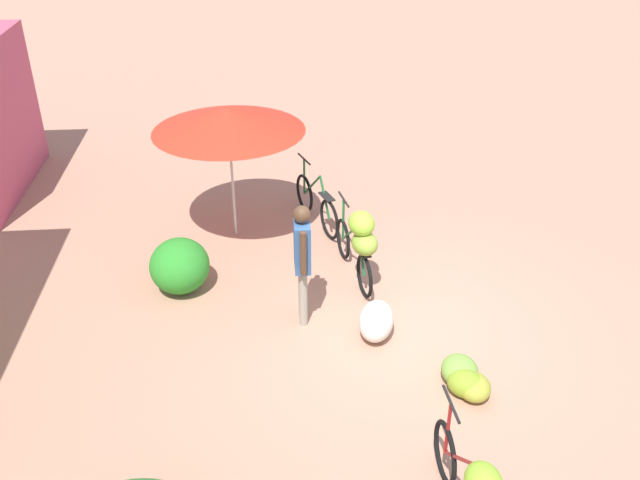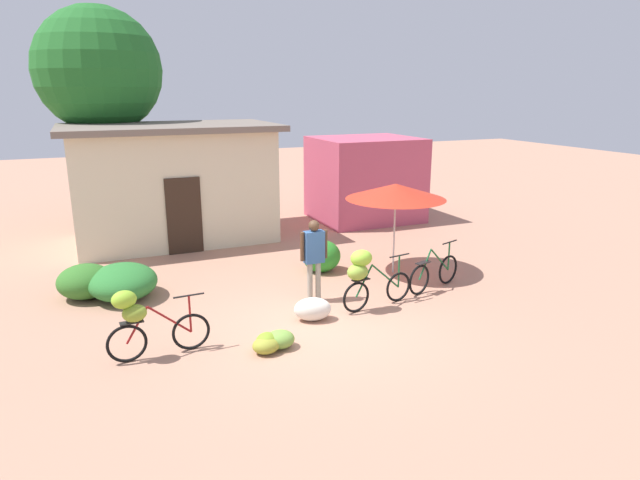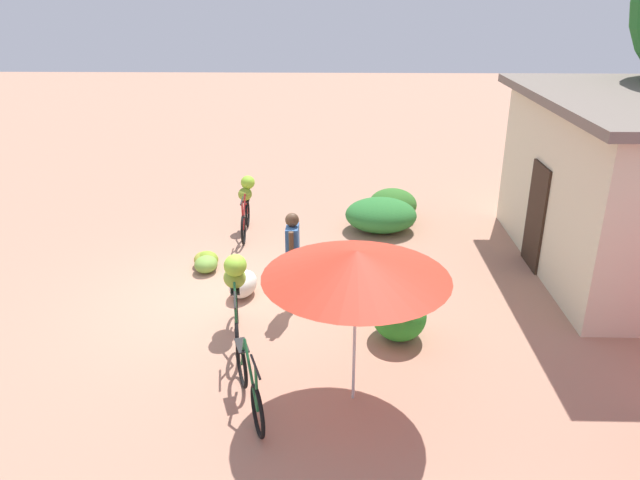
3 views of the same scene
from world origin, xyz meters
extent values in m
plane|color=tan|center=(0.00, 0.00, 0.00)|extent=(60.00, 60.00, 0.00)
ellipsoid|color=#2B8C29|center=(1.18, 2.86, 0.38)|extent=(0.91, 0.83, 0.75)
cylinder|color=beige|center=(2.69, 2.13, 1.02)|extent=(0.04, 0.04, 2.04)
cone|color=red|center=(2.69, 2.13, 1.94)|extent=(2.29, 2.29, 0.35)
torus|color=black|center=(-2.42, -0.02, 0.32)|extent=(0.63, 0.08, 0.63)
cylinder|color=maroon|center=(-2.75, -0.04, 0.60)|extent=(0.68, 0.07, 0.59)
cylinder|color=black|center=(-2.42, -0.02, 0.95)|extent=(0.50, 0.05, 0.03)
cylinder|color=maroon|center=(-2.42, -0.02, 0.63)|extent=(0.04, 0.04, 0.64)
torus|color=black|center=(1.85, 0.49, 0.31)|extent=(0.62, 0.15, 0.62)
torus|color=black|center=(0.80, 0.31, 0.31)|extent=(0.62, 0.15, 0.62)
cylinder|color=#19592D|center=(0.98, 0.34, 0.60)|extent=(0.40, 0.10, 0.61)
cylinder|color=#19592D|center=(1.51, 0.43, 0.60)|extent=(0.71, 0.16, 0.62)
cylinder|color=black|center=(1.85, 0.49, 0.97)|extent=(0.50, 0.11, 0.03)
cylinder|color=#19592D|center=(1.85, 0.49, 0.64)|extent=(0.04, 0.04, 0.66)
cube|color=black|center=(0.90, 0.33, 0.65)|extent=(0.38, 0.20, 0.02)
ellipsoid|color=#84A536|center=(0.83, 0.32, 0.81)|extent=(0.50, 0.43, 0.31)
ellipsoid|color=#8BC233|center=(0.92, 0.36, 1.07)|extent=(0.46, 0.39, 0.32)
torus|color=black|center=(3.40, 0.97, 0.33)|extent=(0.63, 0.26, 0.65)
torus|color=black|center=(2.44, 0.64, 0.33)|extent=(0.63, 0.26, 0.65)
cylinder|color=#19592D|center=(2.61, 0.70, 0.62)|extent=(0.38, 0.16, 0.61)
cylinder|color=#19592D|center=(3.09, 0.86, 0.62)|extent=(0.66, 0.26, 0.62)
cylinder|color=black|center=(3.40, 0.97, 0.96)|extent=(0.48, 0.19, 0.03)
cylinder|color=#19592D|center=(3.40, 0.97, 0.64)|extent=(0.04, 0.04, 0.63)
cube|color=black|center=(2.54, 0.67, 0.68)|extent=(0.39, 0.25, 0.02)
ellipsoid|color=#989C31|center=(-1.33, -0.64, 0.14)|extent=(0.47, 0.41, 0.27)
ellipsoid|color=#74A23F|center=(-1.06, -0.55, 0.15)|extent=(0.55, 0.48, 0.30)
ellipsoid|color=olive|center=(-1.29, -0.56, 0.15)|extent=(0.53, 0.55, 0.31)
ellipsoid|color=silver|center=(-0.12, 0.29, 0.22)|extent=(0.79, 0.61, 0.44)
cylinder|color=gray|center=(0.38, 1.19, 0.41)|extent=(0.11, 0.11, 0.82)
cylinder|color=gray|center=(0.20, 1.20, 0.41)|extent=(0.11, 0.11, 0.82)
cube|color=#33598C|center=(0.29, 1.20, 1.14)|extent=(0.40, 0.20, 0.65)
cylinder|color=#4C3321|center=(0.54, 1.19, 1.17)|extent=(0.08, 0.08, 0.58)
cylinder|color=#4C3321|center=(0.04, 1.20, 1.17)|extent=(0.08, 0.08, 0.58)
sphere|color=#4C3321|center=(0.29, 1.20, 1.58)|extent=(0.22, 0.22, 0.22)
camera|label=1|loc=(-7.10, 1.61, 5.50)|focal=38.78mm
camera|label=2|loc=(-3.76, -8.54, 4.18)|focal=30.95mm
camera|label=3|loc=(9.20, 1.84, 4.97)|focal=33.87mm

